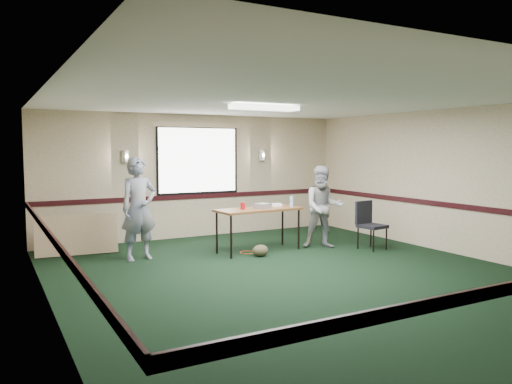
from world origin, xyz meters
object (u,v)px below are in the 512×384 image
folding_table (259,211)px  person_left (139,209)px  conference_chair (369,221)px  person_right (323,207)px  projector (262,206)px

folding_table → person_left: person_left is taller
conference_chair → person_left: person_left is taller
conference_chair → person_right: person_right is taller
conference_chair → person_right: (-0.72, 0.51, 0.26)m
conference_chair → projector: bearing=149.7°
person_left → person_right: bearing=-20.3°
projector → person_right: bearing=-34.9°
person_left → person_right: 3.55m
folding_table → person_right: 1.33m
person_left → person_right: person_left is taller
projector → person_right: person_right is taller
conference_chair → person_left: (-4.20, 1.19, 0.36)m
folding_table → projector: (0.07, -0.04, 0.11)m
projector → person_right: size_ratio=0.17×
person_right → projector: bearing=-165.5°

